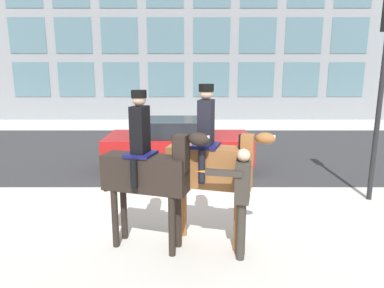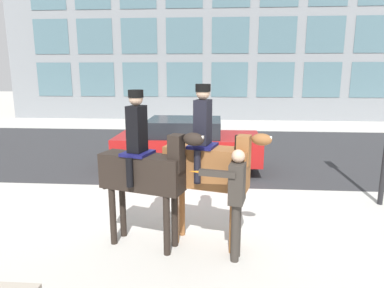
{
  "view_description": "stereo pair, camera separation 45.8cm",
  "coord_description": "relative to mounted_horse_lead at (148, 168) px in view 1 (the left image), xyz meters",
  "views": [
    {
      "loc": [
        0.2,
        -7.79,
        2.91
      ],
      "look_at": [
        0.19,
        -1.45,
        1.55
      ],
      "focal_mm": 32.0,
      "sensor_mm": 36.0,
      "label": 1
    },
    {
      "loc": [
        0.66,
        -7.77,
        2.91
      ],
      "look_at": [
        0.19,
        -1.45,
        1.55
      ],
      "focal_mm": 32.0,
      "sensor_mm": 36.0,
      "label": 2
    }
  ],
  "objects": [
    {
      "name": "road_surface",
      "position": [
        0.52,
        7.25,
        -1.37
      ],
      "size": [
        24.22,
        8.5,
        0.01
      ],
      "color": "#2D2D30",
      "rests_on": "ground_plane"
    },
    {
      "name": "ground_plane",
      "position": [
        0.52,
        2.5,
        -1.37
      ],
      "size": [
        80.0,
        80.0,
        0.0
      ],
      "primitive_type": "plane",
      "color": "#B2AFA8"
    },
    {
      "name": "pedestrian_bystander",
      "position": [
        1.48,
        -0.32,
        -0.32
      ],
      "size": [
        0.89,
        0.44,
        1.77
      ],
      "rotation": [
        0.0,
        0.0,
        2.93
      ],
      "color": "#332D28",
      "rests_on": "ground_plane"
    },
    {
      "name": "mounted_horse_lead",
      "position": [
        0.0,
        0.0,
        0.0
      ],
      "size": [
        1.8,
        0.83,
        2.62
      ],
      "rotation": [
        0.0,
        0.0,
        -0.29
      ],
      "color": "black",
      "rests_on": "ground_plane"
    },
    {
      "name": "mounted_horse_companion",
      "position": [
        1.04,
        0.13,
        0.05
      ],
      "size": [
        1.77,
        0.78,
        2.71
      ],
      "rotation": [
        0.0,
        0.0,
        -0.26
      ],
      "color": "brown",
      "rests_on": "ground_plane"
    },
    {
      "name": "street_car_near_lane",
      "position": [
        0.3,
        4.59,
        -0.57
      ],
      "size": [
        4.19,
        2.0,
        1.53
      ],
      "color": "maroon",
      "rests_on": "ground_plane"
    }
  ]
}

